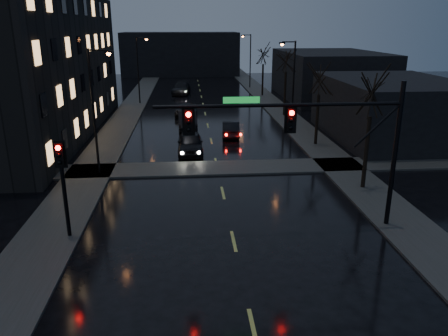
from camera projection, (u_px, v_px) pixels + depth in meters
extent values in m
cube|color=#2D2D2B|center=(124.00, 120.00, 44.65)|extent=(3.00, 140.00, 0.12)
cube|color=#2D2D2B|center=(287.00, 117.00, 46.01)|extent=(3.00, 140.00, 0.12)
cube|color=#2D2D2B|center=(217.00, 168.00, 29.71)|extent=(40.00, 3.00, 0.12)
cube|color=black|center=(16.00, 66.00, 37.43)|extent=(12.00, 30.00, 12.00)
cube|color=black|center=(392.00, 109.00, 37.29)|extent=(10.00, 14.00, 5.00)
cube|color=black|center=(329.00, 75.00, 58.08)|extent=(12.00, 18.00, 6.00)
cube|color=black|center=(181.00, 54.00, 84.57)|extent=(22.00, 10.00, 8.00)
cylinder|color=black|center=(394.00, 157.00, 20.25)|extent=(0.22, 0.22, 7.00)
cylinder|color=black|center=(280.00, 105.00, 19.03)|extent=(11.00, 0.16, 0.16)
cylinder|color=black|center=(377.00, 126.00, 19.70)|extent=(2.05, 0.10, 2.05)
cube|color=#0C591E|center=(241.00, 100.00, 18.82)|extent=(1.60, 0.04, 0.28)
cube|color=black|center=(189.00, 121.00, 18.92)|extent=(0.35, 0.28, 1.05)
sphere|color=#FF0705|center=(188.00, 115.00, 18.66)|extent=(0.22, 0.22, 0.22)
cube|color=black|center=(291.00, 120.00, 19.28)|extent=(0.35, 0.28, 1.05)
sphere|color=#FF0705|center=(292.00, 113.00, 19.02)|extent=(0.22, 0.22, 0.22)
cylinder|color=black|center=(65.00, 193.00, 19.45)|extent=(0.18, 0.18, 4.40)
cube|color=black|center=(60.00, 154.00, 18.89)|extent=(0.35, 0.28, 1.05)
sphere|color=#FF0705|center=(58.00, 148.00, 18.64)|extent=(0.22, 0.22, 0.22)
cylinder|color=black|center=(366.00, 153.00, 25.45)|extent=(0.24, 0.24, 4.40)
cylinder|color=black|center=(317.00, 120.00, 34.96)|extent=(0.24, 0.24, 4.12)
cylinder|color=black|center=(285.00, 94.00, 46.24)|extent=(0.24, 0.24, 4.68)
cylinder|color=black|center=(263.00, 80.00, 59.55)|extent=(0.24, 0.24, 4.29)
cylinder|color=black|center=(94.00, 114.00, 27.39)|extent=(0.16, 0.16, 8.00)
cylinder|color=black|center=(98.00, 50.00, 26.22)|extent=(1.20, 0.10, 0.10)
cube|color=black|center=(108.00, 52.00, 26.30)|extent=(0.50, 0.25, 0.15)
sphere|color=orange|center=(109.00, 53.00, 26.33)|extent=(0.28, 0.28, 0.28)
cylinder|color=black|center=(138.00, 71.00, 52.95)|extent=(0.16, 0.16, 8.00)
cylinder|color=black|center=(141.00, 38.00, 51.78)|extent=(1.20, 0.10, 0.10)
cube|color=black|center=(146.00, 38.00, 51.86)|extent=(0.50, 0.25, 0.15)
sphere|color=orange|center=(146.00, 39.00, 51.89)|extent=(0.28, 0.28, 0.28)
cylinder|color=black|center=(293.00, 86.00, 39.99)|extent=(0.16, 0.16, 8.00)
cylinder|color=black|center=(289.00, 42.00, 38.73)|extent=(1.20, 0.10, 0.10)
cube|color=black|center=(282.00, 43.00, 38.71)|extent=(0.50, 0.25, 0.15)
sphere|color=orange|center=(282.00, 44.00, 38.74)|extent=(0.28, 0.28, 0.28)
cylinder|color=black|center=(250.00, 62.00, 66.50)|extent=(0.16, 0.16, 8.00)
cylinder|color=black|center=(247.00, 35.00, 65.23)|extent=(1.20, 0.10, 0.10)
cube|color=black|center=(243.00, 36.00, 65.22)|extent=(0.50, 0.25, 0.15)
sphere|color=orange|center=(243.00, 36.00, 65.25)|extent=(0.28, 0.28, 0.28)
imported|color=black|center=(190.00, 143.00, 33.17)|extent=(1.90, 4.68, 1.59)
imported|color=black|center=(187.00, 120.00, 41.07)|extent=(1.83, 4.93, 1.61)
imported|color=black|center=(186.00, 110.00, 46.97)|extent=(2.56, 4.83, 1.29)
imported|color=black|center=(181.00, 88.00, 61.70)|extent=(2.95, 5.78, 1.61)
imported|color=black|center=(231.00, 129.00, 38.15)|extent=(1.79, 4.25, 1.36)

